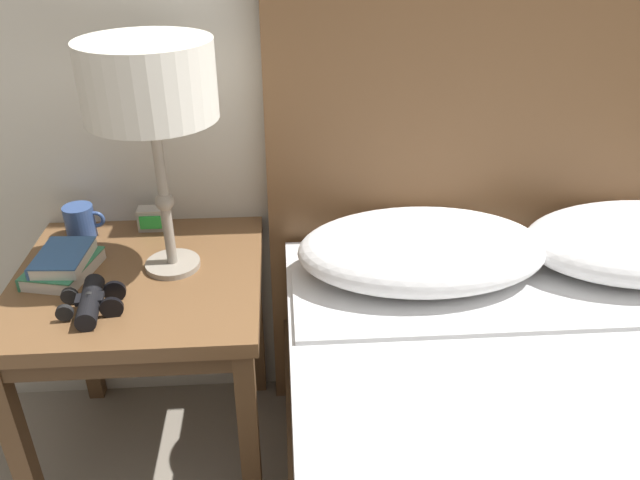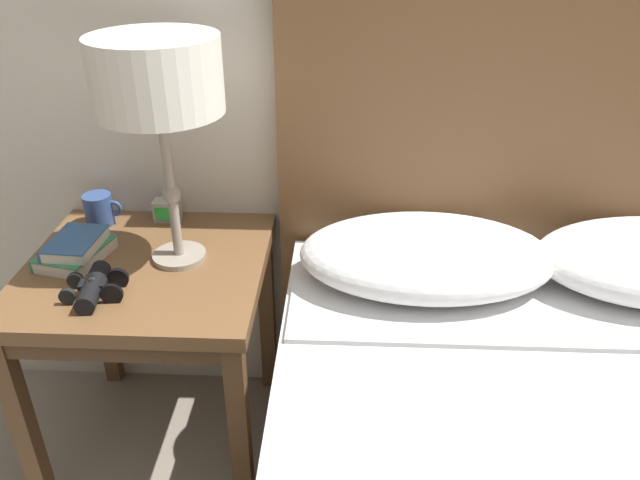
# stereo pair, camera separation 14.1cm
# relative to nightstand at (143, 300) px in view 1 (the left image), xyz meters

# --- Properties ---
(nightstand) EXTENTS (0.58, 0.58, 0.60)m
(nightstand) POSITION_rel_nightstand_xyz_m (0.00, 0.00, 0.00)
(nightstand) COLOR brown
(nightstand) RESTS_ON ground_plane
(table_lamp) EXTENTS (0.28, 0.28, 0.53)m
(table_lamp) POSITION_rel_nightstand_xyz_m (0.08, 0.02, 0.52)
(table_lamp) COLOR gray
(table_lamp) RESTS_ON nightstand
(book_on_nightstand) EXTENTS (0.17, 0.20, 0.03)m
(book_on_nightstand) POSITION_rel_nightstand_xyz_m (-0.17, 0.00, 0.10)
(book_on_nightstand) COLOR silver
(book_on_nightstand) RESTS_ON nightstand
(book_stacked_on_top) EXTENTS (0.12, 0.16, 0.03)m
(book_stacked_on_top) POSITION_rel_nightstand_xyz_m (-0.17, 0.00, 0.13)
(book_stacked_on_top) COLOR silver
(book_stacked_on_top) RESTS_ON book_on_nightstand
(binoculars_pair) EXTENTS (0.15, 0.16, 0.05)m
(binoculars_pair) POSITION_rel_nightstand_xyz_m (-0.07, -0.15, 0.10)
(binoculars_pair) COLOR black
(binoculars_pair) RESTS_ON nightstand
(coffee_mug) EXTENTS (0.10, 0.08, 0.08)m
(coffee_mug) POSITION_rel_nightstand_xyz_m (-0.18, 0.19, 0.12)
(coffee_mug) COLOR #334C84
(coffee_mug) RESTS_ON nightstand
(alarm_clock) EXTENTS (0.07, 0.05, 0.06)m
(alarm_clock) POSITION_rel_nightstand_xyz_m (-0.00, 0.22, 0.11)
(alarm_clock) COLOR #B7B2A8
(alarm_clock) RESTS_ON nightstand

